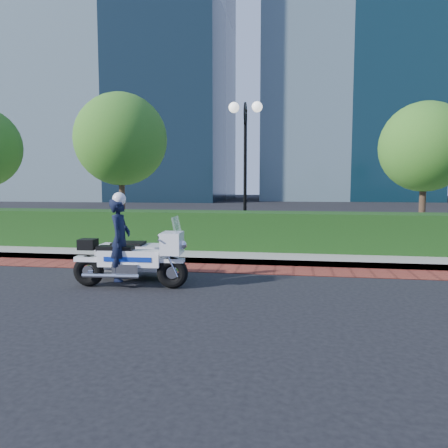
# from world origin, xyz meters

# --- Properties ---
(ground) EXTENTS (120.00, 120.00, 0.00)m
(ground) POSITION_xyz_m (0.00, 0.00, 0.00)
(ground) COLOR black
(ground) RESTS_ON ground
(brick_strip) EXTENTS (60.00, 1.00, 0.01)m
(brick_strip) POSITION_xyz_m (0.00, 1.50, 0.01)
(brick_strip) COLOR maroon
(brick_strip) RESTS_ON ground
(sidewalk) EXTENTS (60.00, 8.00, 0.15)m
(sidewalk) POSITION_xyz_m (0.00, 6.00, 0.07)
(sidewalk) COLOR gray
(sidewalk) RESTS_ON ground
(hedge_main) EXTENTS (18.00, 1.20, 1.00)m
(hedge_main) POSITION_xyz_m (0.00, 3.60, 0.65)
(hedge_main) COLOR black
(hedge_main) RESTS_ON sidewalk
(lamppost) EXTENTS (1.02, 0.70, 4.21)m
(lamppost) POSITION_xyz_m (1.00, 5.20, 2.96)
(lamppost) COLOR black
(lamppost) RESTS_ON sidewalk
(tree_b) EXTENTS (3.20, 3.20, 4.89)m
(tree_b) POSITION_xyz_m (-3.50, 6.50, 3.43)
(tree_b) COLOR #332319
(tree_b) RESTS_ON sidewalk
(tree_c) EXTENTS (2.80, 2.80, 4.30)m
(tree_c) POSITION_xyz_m (6.50, 6.50, 3.05)
(tree_c) COLOR #332319
(tree_c) RESTS_ON sidewalk
(tower_left) EXTENTS (22.00, 16.00, 40.00)m
(tower_left) POSITION_xyz_m (-16.00, 40.00, 20.00)
(tower_left) COLOR black
(tower_left) RESTS_ON ground
(tower_far_left) EXTENTS (16.00, 14.00, 34.00)m
(tower_far_left) POSITION_xyz_m (-36.00, 46.00, 17.00)
(tower_far_left) COLOR black
(tower_far_left) RESTS_ON ground
(police_motorcycle) EXTENTS (2.19, 1.55, 1.77)m
(police_motorcycle) POSITION_xyz_m (-0.62, -0.21, 0.61)
(police_motorcycle) COLOR black
(police_motorcycle) RESTS_ON ground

